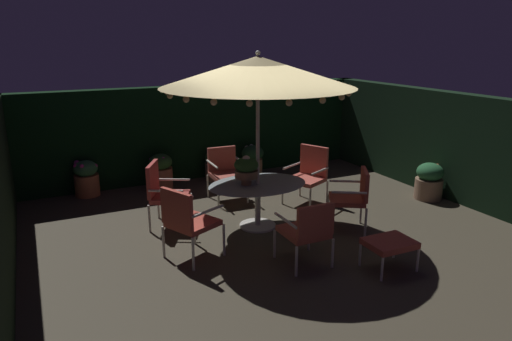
{
  "coord_description": "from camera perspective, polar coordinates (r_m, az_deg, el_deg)",
  "views": [
    {
      "loc": [
        -3.17,
        -5.9,
        2.87
      ],
      "look_at": [
        -0.13,
        0.31,
        0.9
      ],
      "focal_mm": 32.79,
      "sensor_mm": 36.0,
      "label": 1
    }
  ],
  "objects": [
    {
      "name": "ground_plane",
      "position": [
        7.29,
        2.03,
        -7.4
      ],
      "size": [
        7.72,
        6.96,
        0.02
      ],
      "primitive_type": "cube",
      "color": "#433D2E"
    },
    {
      "name": "hedge_backdrop_rear",
      "position": [
        9.94,
        -7.0,
        4.74
      ],
      "size": [
        7.72,
        0.3,
        1.93
      ],
      "primitive_type": "cube",
      "color": "black",
      "rests_on": "ground_plane"
    },
    {
      "name": "hedge_backdrop_right",
      "position": [
        9.26,
        22.83,
        2.77
      ],
      "size": [
        0.3,
        6.96,
        1.93
      ],
      "primitive_type": "cube",
      "color": "black",
      "rests_on": "ground_plane"
    },
    {
      "name": "patio_dining_table",
      "position": [
        7.24,
        0.21,
        -2.63
      ],
      "size": [
        1.56,
        1.17,
        0.71
      ],
      "color": "silver",
      "rests_on": "ground_plane"
    },
    {
      "name": "patio_umbrella",
      "position": [
        6.88,
        0.22,
        11.94
      ],
      "size": [
        2.87,
        2.87,
        2.7
      ],
      "color": "silver",
      "rests_on": "ground_plane"
    },
    {
      "name": "centerpiece_planter",
      "position": [
        7.06,
        -1.2,
        0.28
      ],
      "size": [
        0.37,
        0.37,
        0.46
      ],
      "color": "olive",
      "rests_on": "patio_dining_table"
    },
    {
      "name": "patio_chair_north",
      "position": [
        6.23,
        -8.41,
        -5.8
      ],
      "size": [
        0.79,
        0.8,
        1.01
      ],
      "color": "silver",
      "rests_on": "ground_plane"
    },
    {
      "name": "patio_chair_northeast",
      "position": [
        6.06,
        6.3,
        -7.07
      ],
      "size": [
        0.58,
        0.62,
        0.89
      ],
      "color": "beige",
      "rests_on": "ground_plane"
    },
    {
      "name": "patio_chair_east",
      "position": [
        7.26,
        11.78,
        -2.88
      ],
      "size": [
        0.78,
        0.79,
        0.96
      ],
      "color": "beige",
      "rests_on": "ground_plane"
    },
    {
      "name": "patio_chair_southeast",
      "position": [
        8.4,
        6.47,
        -0.19
      ],
      "size": [
        0.8,
        0.8,
        1.01
      ],
      "color": "beige",
      "rests_on": "ground_plane"
    },
    {
      "name": "patio_chair_south",
      "position": [
        8.55,
        -3.77,
        0.08
      ],
      "size": [
        0.62,
        0.66,
        0.94
      ],
      "color": "silver",
      "rests_on": "ground_plane"
    },
    {
      "name": "patio_chair_southwest",
      "position": [
        7.42,
        -11.24,
        -2.38
      ],
      "size": [
        0.79,
        0.8,
        1.02
      ],
      "color": "silver",
      "rests_on": "ground_plane"
    },
    {
      "name": "ottoman_footrest",
      "position": [
        6.24,
        15.99,
        -8.61
      ],
      "size": [
        0.61,
        0.48,
        0.4
      ],
      "color": "silver",
      "rests_on": "ground_plane"
    },
    {
      "name": "potted_plant_back_center",
      "position": [
        9.3,
        -19.99,
        -0.85
      ],
      "size": [
        0.45,
        0.45,
        0.68
      ],
      "color": "#A85F3E",
      "rests_on": "ground_plane"
    },
    {
      "name": "potted_plant_back_left",
      "position": [
        9.37,
        -11.53,
        -0.02
      ],
      "size": [
        0.45,
        0.45,
        0.69
      ],
      "color": "#B06247",
      "rests_on": "ground_plane"
    },
    {
      "name": "potted_plant_right_far",
      "position": [
        10.04,
        -0.43,
        1.39
      ],
      "size": [
        0.47,
        0.47,
        0.66
      ],
      "color": "tan",
      "rests_on": "ground_plane"
    },
    {
      "name": "potted_plant_back_right",
      "position": [
        9.78,
        -5.1,
        0.67
      ],
      "size": [
        0.4,
        0.41,
        0.61
      ],
      "color": "#7D6A50",
      "rests_on": "ground_plane"
    },
    {
      "name": "potted_plant_front_corner",
      "position": [
        9.15,
        20.36,
        -1.22
      ],
      "size": [
        0.49,
        0.49,
        0.68
      ],
      "color": "#86654E",
      "rests_on": "ground_plane"
    }
  ]
}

